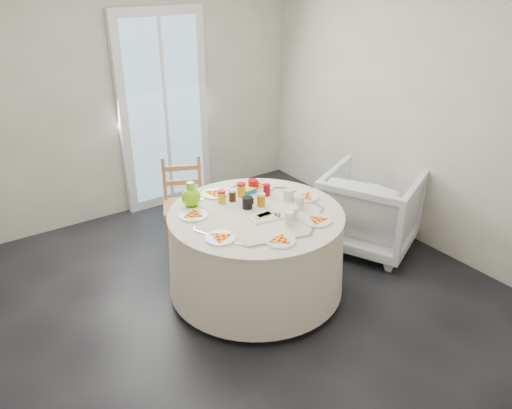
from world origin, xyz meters
TOP-DOWN VIEW (x-y plane):
  - floor at (0.00, 0.00)m, footprint 4.00×4.00m
  - wall_back at (0.00, 2.00)m, footprint 4.00×0.02m
  - wall_right at (2.00, 0.00)m, footprint 0.02×4.00m
  - glass_door at (0.40, 1.95)m, footprint 1.00×0.08m
  - table at (0.20, -0.06)m, footprint 1.40×1.40m
  - wooden_chair at (0.08, 0.94)m, footprint 0.50×0.49m
  - armchair at (1.51, -0.05)m, footprint 1.04×1.06m
  - place_settings at (0.20, -0.06)m, footprint 1.51×1.51m
  - jar_cluster at (0.25, 0.20)m, footprint 0.46×0.26m
  - butter_tub at (0.35, 0.28)m, footprint 0.12×0.09m
  - green_pitcher at (-0.16, 0.33)m, footprint 0.17×0.17m
  - cheese_platter at (0.21, -0.16)m, footprint 0.27×0.20m
  - mugs_glasses at (0.37, -0.07)m, footprint 0.79×0.79m

SIDE VIEW (x-z plane):
  - floor at x=0.00m, z-range 0.00..0.00m
  - table at x=0.20m, z-range 0.02..0.73m
  - armchair at x=1.51m, z-range -0.03..0.81m
  - wooden_chair at x=0.08m, z-range 0.04..0.90m
  - place_settings at x=0.20m, z-range 0.76..0.78m
  - cheese_platter at x=0.21m, z-range 0.76..0.79m
  - butter_tub at x=0.35m, z-range 0.76..0.81m
  - mugs_glasses at x=0.37m, z-range 0.75..0.87m
  - jar_cluster at x=0.25m, z-range 0.76..0.88m
  - green_pitcher at x=-0.16m, z-range 0.77..0.97m
  - glass_door at x=0.40m, z-range 0.00..2.10m
  - wall_back at x=0.00m, z-range 0.00..2.60m
  - wall_right at x=2.00m, z-range 0.00..2.60m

